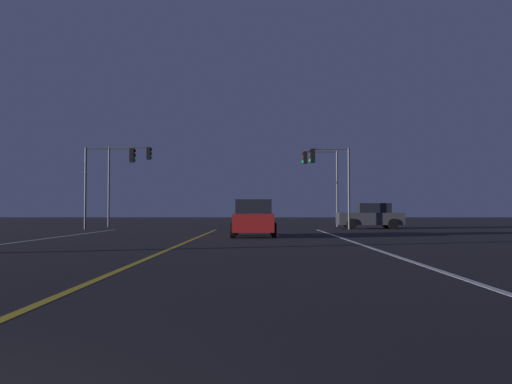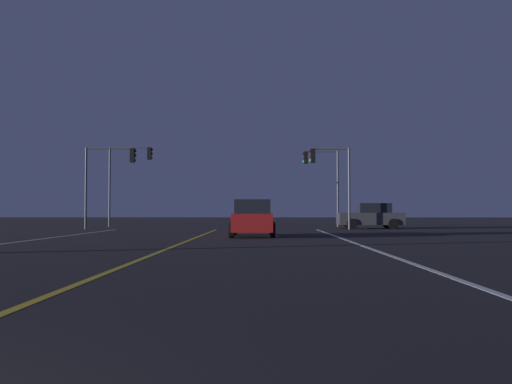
% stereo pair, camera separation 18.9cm
% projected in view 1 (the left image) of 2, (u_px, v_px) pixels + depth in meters
% --- Properties ---
extents(lane_edge_right, '(0.16, 39.32, 0.01)m').
position_uv_depth(lane_edge_right, '(388.00, 253.00, 15.50)').
color(lane_edge_right, silver).
rests_on(lane_edge_right, ground).
extents(lane_center_divider, '(0.16, 39.32, 0.01)m').
position_uv_depth(lane_center_divider, '(160.00, 253.00, 15.56)').
color(lane_center_divider, gold).
rests_on(lane_center_divider, ground).
extents(car_crossing_side, '(4.30, 2.02, 1.70)m').
position_uv_depth(car_crossing_side, '(371.00, 216.00, 37.27)').
color(car_crossing_side, black).
rests_on(car_crossing_side, ground).
extents(car_ahead_far, '(2.02, 4.30, 1.70)m').
position_uv_depth(car_ahead_far, '(254.00, 219.00, 25.70)').
color(car_ahead_far, black).
rests_on(car_ahead_far, ground).
extents(traffic_light_near_right, '(2.64, 0.36, 5.23)m').
position_uv_depth(traffic_light_near_right, '(330.00, 169.00, 35.78)').
color(traffic_light_near_right, '#4C4C51').
rests_on(traffic_light_near_right, ground).
extents(traffic_light_near_left, '(3.33, 0.36, 5.27)m').
position_uv_depth(traffic_light_near_left, '(110.00, 168.00, 35.90)').
color(traffic_light_near_left, '#4C4C51').
rests_on(traffic_light_near_left, ground).
extents(traffic_light_far_right, '(2.68, 0.36, 5.64)m').
position_uv_depth(traffic_light_far_right, '(321.00, 171.00, 41.28)').
color(traffic_light_far_right, '#4C4C51').
rests_on(traffic_light_far_right, ground).
extents(traffic_light_far_left, '(3.29, 0.36, 5.96)m').
position_uv_depth(traffic_light_far_left, '(129.00, 168.00, 41.42)').
color(traffic_light_far_left, '#4C4C51').
rests_on(traffic_light_far_left, ground).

